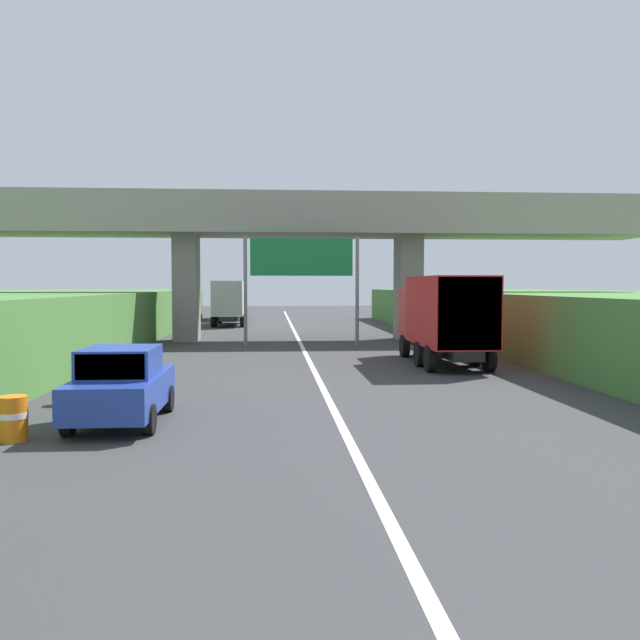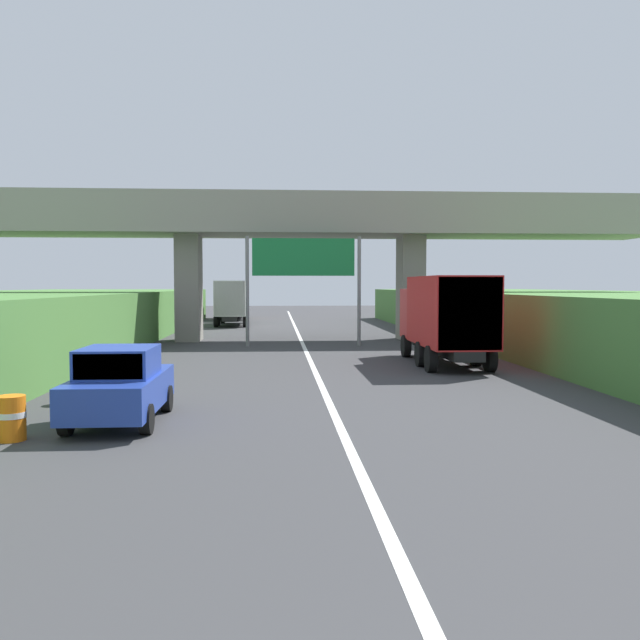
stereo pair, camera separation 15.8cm
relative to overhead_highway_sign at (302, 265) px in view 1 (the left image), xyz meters
name	(u,v)px [view 1 (the left image)]	position (x,y,z in m)	size (l,w,h in m)	color
lane_centre_stripe	(305,353)	(0.00, -3.68, -4.14)	(0.20, 98.52, 0.01)	white
overpass_bridge	(299,231)	(0.00, 3.63, 1.99)	(40.00, 4.80, 8.08)	gray
overhead_highway_sign	(302,265)	(0.00, 0.00, 0.00)	(5.88, 0.18, 5.58)	slate
truck_red	(444,315)	(5.17, -8.34, -2.21)	(2.44, 7.30, 3.44)	black
truck_orange	(231,298)	(-5.16, 26.82, -2.21)	(2.44, 7.30, 3.44)	black
truck_green	(229,300)	(-4.77, 17.79, -2.21)	(2.44, 7.30, 3.44)	black
car_blue	(122,385)	(-4.90, -18.71, -3.29)	(1.86, 4.10, 1.72)	#233D9E
construction_barrel_2	(13,418)	(-6.67, -20.31, -3.69)	(0.57, 0.57, 0.90)	orange
construction_barrel_3	(83,386)	(-6.51, -16.01, -3.69)	(0.57, 0.57, 0.90)	orange
construction_barrel_4	(118,366)	(-6.56, -11.71, -3.69)	(0.57, 0.57, 0.90)	orange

